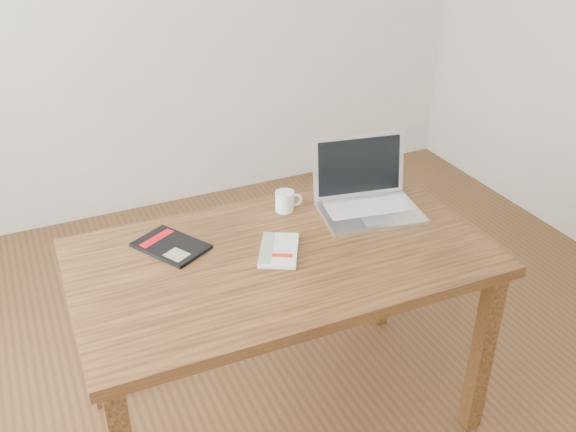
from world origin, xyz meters
name	(u,v)px	position (x,y,z in m)	size (l,w,h in m)	color
room	(286,89)	(-0.07, 0.00, 1.36)	(4.04, 4.04, 2.70)	brown
desk	(282,275)	(-0.04, 0.09, 0.66)	(1.41, 0.82, 0.75)	#523219
white_guidebook	(279,250)	(-0.05, 0.10, 0.76)	(0.21, 0.24, 0.02)	silver
black_guidebook	(171,246)	(-0.37, 0.28, 0.76)	(0.26, 0.29, 0.01)	black
laptop	(366,195)	(0.37, 0.25, 0.80)	(0.41, 0.35, 0.26)	silver
coffee_mug	(285,201)	(0.09, 0.36, 0.79)	(0.10, 0.07, 0.08)	white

